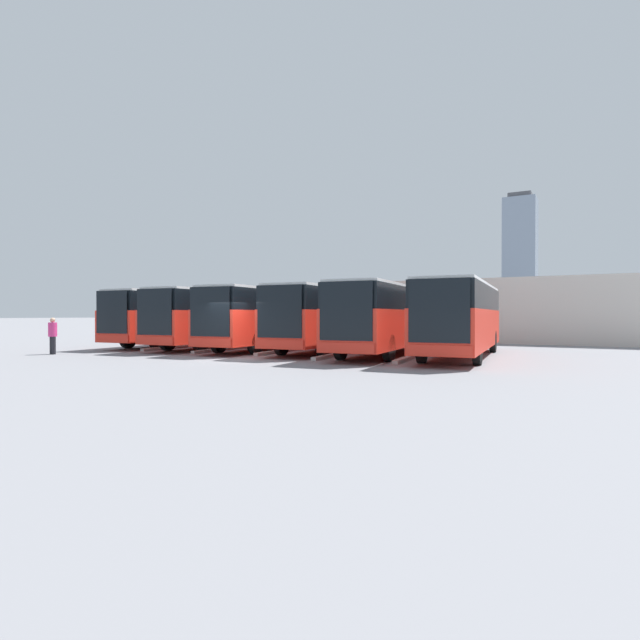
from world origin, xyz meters
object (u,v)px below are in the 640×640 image
object	(u,v)px
bus_0	(462,317)
bus_2	(331,316)
bus_4	(223,316)
bus_1	(388,316)
bus_3	(272,316)
pedestrian	(53,335)
bus_5	(183,316)

from	to	relation	value
bus_0	bus_2	xyz separation A→B (m)	(7.03, -0.54, 0.00)
bus_4	bus_2	bearing A→B (deg)	178.23
bus_1	bus_3	size ratio (longest dim) A/B	1.00
bus_0	bus_4	distance (m)	14.06
bus_4	bus_3	bearing A→B (deg)	175.03
bus_0	pedestrian	bearing A→B (deg)	18.88
bus_3	pedestrian	world-z (taller)	bus_3
bus_3	bus_4	bearing A→B (deg)	-4.97
bus_0	bus_2	distance (m)	7.05
bus_1	bus_0	bearing A→B (deg)	178.42
bus_5	pedestrian	distance (m)	8.52
bus_2	bus_5	bearing A→B (deg)	-4.75
bus_0	pedestrian	size ratio (longest dim) A/B	6.57
bus_1	pedestrian	distance (m)	16.44
bus_2	bus_5	size ratio (longest dim) A/B	1.00
bus_3	bus_4	world-z (taller)	same
bus_0	bus_3	distance (m)	10.55
bus_1	bus_2	world-z (taller)	same
bus_3	bus_5	distance (m)	7.04
bus_0	bus_4	size ratio (longest dim) A/B	1.00
bus_2	bus_0	bearing A→B (deg)	170.55
bus_2	bus_4	world-z (taller)	same
bus_2	pedestrian	bearing A→B (deg)	32.85
bus_3	bus_1	bearing A→B (deg)	172.04
bus_3	pedestrian	bearing A→B (deg)	42.50
bus_1	bus_4	size ratio (longest dim) A/B	1.00
pedestrian	bus_0	bearing A→B (deg)	37.36
bus_2	pedestrian	distance (m)	13.90
bus_1	bus_3	xyz separation A→B (m)	(7.03, -0.36, 0.00)
bus_2	pedestrian	xyz separation A→B (m)	(10.94, 8.52, -0.89)
bus_5	pedestrian	size ratio (longest dim) A/B	6.57
pedestrian	bus_2	bearing A→B (deg)	51.32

